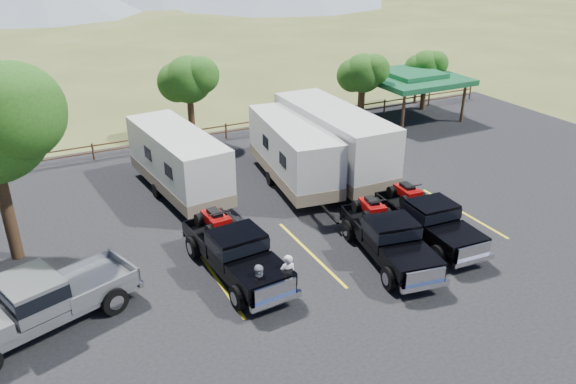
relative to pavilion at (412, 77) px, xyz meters
name	(u,v)px	position (x,y,z in m)	size (l,w,h in m)	color
ground	(413,293)	(-13.00, -17.00, -2.79)	(320.00, 320.00, 0.00)	#435222
asphalt_lot	(366,253)	(-13.00, -14.00, -2.77)	(44.00, 34.00, 0.04)	black
stall_lines	(352,242)	(-13.00, -13.00, -2.74)	(12.12, 5.50, 0.01)	yellow
tree_ne_a	(363,73)	(-4.03, 0.01, 0.69)	(3.11, 2.92, 4.76)	black
tree_ne_b	(426,67)	(1.98, 1.01, 0.34)	(2.77, 2.59, 4.27)	black
tree_north	(188,80)	(-15.03, 2.02, 1.05)	(3.46, 3.24, 5.25)	black
rail_fence	(255,125)	(-11.00, 1.50, -2.18)	(36.12, 0.12, 1.00)	#513522
pavilion	(412,77)	(0.00, 0.00, 0.00)	(6.20, 6.20, 3.22)	#513522
rig_left	(234,250)	(-18.21, -12.93, -1.77)	(2.52, 6.20, 2.03)	black
rig_center	(388,236)	(-12.45, -14.61, -1.81)	(2.81, 6.07, 1.95)	black
rig_right	(427,218)	(-10.05, -14.07, -1.82)	(2.31, 5.89, 1.93)	black
trailer_left	(178,162)	(-17.98, -5.22, -1.07)	(3.15, 9.27, 3.21)	silver
trailer_center	(293,153)	(-12.49, -6.62, -1.05)	(3.34, 9.38, 3.24)	silver
trailer_right	(333,142)	(-10.22, -6.64, -0.85)	(2.80, 10.41, 3.63)	silver
pickup_silver	(39,302)	(-25.01, -13.15, -1.74)	(6.78, 4.06, 1.94)	gray
person_a	(287,276)	(-17.17, -15.25, -1.89)	(0.63, 0.41, 1.72)	silver
person_b	(260,286)	(-18.21, -15.28, -1.94)	(0.79, 0.61, 1.62)	gray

